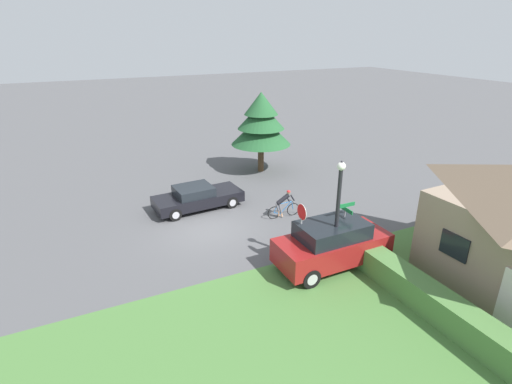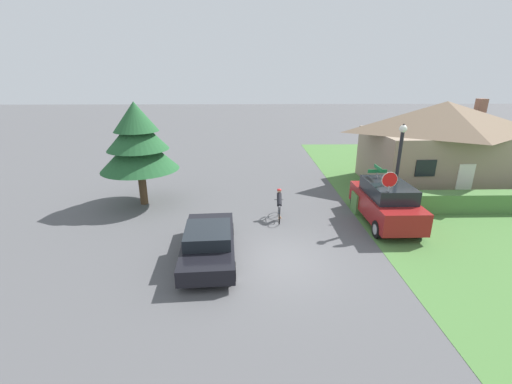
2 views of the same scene
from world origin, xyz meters
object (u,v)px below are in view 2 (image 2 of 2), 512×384
object	(u,v)px
cyclist	(279,205)
conifer_tall_near	(138,141)
cottage_house	(441,143)
street_name_sign	(376,182)
stop_sign	(388,192)
sedan_left_lane	(209,243)
street_lamp	(398,166)
parked_suv_right	(386,203)

from	to	relation	value
cyclist	conifer_tall_near	xyz separation A→B (m)	(-7.00, 2.20, 2.64)
cottage_house	street_name_sign	size ratio (longest dim) A/B	3.60
stop_sign	conifer_tall_near	world-z (taller)	conifer_tall_near
sedan_left_lane	cyclist	bearing A→B (deg)	-42.69
street_lamp	cyclist	bearing A→B (deg)	173.18
stop_sign	conifer_tall_near	distance (m)	12.09
parked_suv_right	stop_sign	xyz separation A→B (m)	(-0.48, -1.19, 0.95)
cyclist	conifer_tall_near	size ratio (longest dim) A/B	0.34
cyclist	street_name_sign	world-z (taller)	street_name_sign
parked_suv_right	sedan_left_lane	bearing A→B (deg)	111.35
street_name_sign	conifer_tall_near	size ratio (longest dim) A/B	0.47
cyclist	conifer_tall_near	distance (m)	7.79
cyclist	street_name_sign	bearing A→B (deg)	-84.31
cyclist	stop_sign	size ratio (longest dim) A/B	0.64
sedan_left_lane	street_lamp	xyz separation A→B (m)	(8.05, 3.00, 2.11)
sedan_left_lane	street_lamp	world-z (taller)	street_lamp
stop_sign	street_name_sign	distance (m)	1.93
sedan_left_lane	cottage_house	bearing A→B (deg)	-59.61
parked_suv_right	conifer_tall_near	xyz separation A→B (m)	(-11.83, 2.71, 2.36)
parked_suv_right	stop_sign	distance (m)	1.60
cyclist	street_lamp	size ratio (longest dim) A/B	0.39
parked_suv_right	street_lamp	xyz separation A→B (m)	(0.29, -0.10, 1.77)
cottage_house	sedan_left_lane	world-z (taller)	cottage_house
street_lamp	street_name_sign	size ratio (longest dim) A/B	1.83
conifer_tall_near	parked_suv_right	bearing A→B (deg)	-12.92
cyclist	parked_suv_right	distance (m)	4.87
cottage_house	conifer_tall_near	xyz separation A→B (m)	(-17.20, -3.06, 0.72)
parked_suv_right	street_lamp	distance (m)	1.79
street_name_sign	stop_sign	bearing A→B (deg)	-96.20
street_name_sign	street_lamp	bearing A→B (deg)	-55.74
sedan_left_lane	conifer_tall_near	bearing A→B (deg)	31.34
street_lamp	conifer_tall_near	size ratio (longest dim) A/B	0.86
parked_suv_right	conifer_tall_near	bearing A→B (deg)	76.70
stop_sign	street_name_sign	size ratio (longest dim) A/B	1.10
stop_sign	cottage_house	bearing A→B (deg)	-129.41
parked_suv_right	street_lamp	bearing A→B (deg)	-108.72
conifer_tall_near	street_lamp	bearing A→B (deg)	-13.05
cyclist	conifer_tall_near	world-z (taller)	conifer_tall_near
stop_sign	street_lamp	world-z (taller)	street_lamp
sedan_left_lane	street_name_sign	distance (m)	8.49
street_name_sign	conifer_tall_near	distance (m)	11.84
stop_sign	street_lamp	size ratio (longest dim) A/B	0.60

